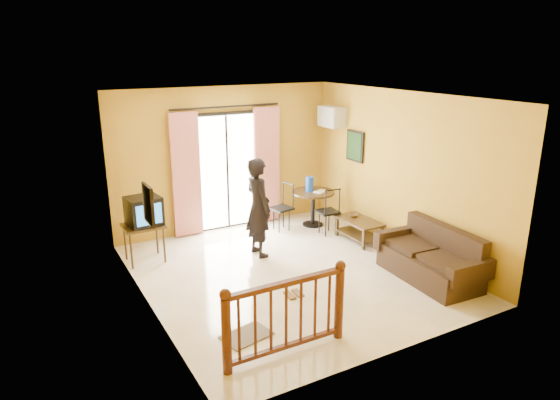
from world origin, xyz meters
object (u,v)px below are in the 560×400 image
television (144,211)px  dining_table (313,199)px  sofa (432,260)px  standing_person (258,207)px  coffee_table (359,227)px

television → dining_table: 3.45m
sofa → standing_person: standing_person is taller
coffee_table → sofa: (0.00, -1.83, 0.04)m
television → coffee_table: bearing=-21.6°
television → dining_table: bearing=-4.2°
dining_table → coffee_table: size_ratio=0.93×
dining_table → coffee_table: 1.21m
standing_person → dining_table: bearing=-65.7°
television → sofa: 4.72m
dining_table → coffee_table: dining_table is taller
dining_table → sofa: size_ratio=0.48×
sofa → standing_person: bearing=135.1°
dining_table → sofa: bearing=-84.3°
sofa → dining_table: bearing=98.9°
standing_person → sofa: bearing=-140.1°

